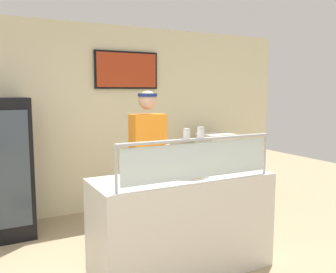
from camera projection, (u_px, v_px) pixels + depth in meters
The scene contains 12 objects.
ground_plane at pixel (153, 245), 4.17m from camera, with size 12.00×12.00×0.00m, color tan.
shop_rear_unit at pixel (107, 118), 5.36m from camera, with size 6.13×0.13×2.70m.
serving_counter at pixel (182, 224), 3.54m from camera, with size 1.73×0.69×0.95m, color silver.
sneeze_guard at pixel (199, 154), 3.20m from camera, with size 1.56×0.06×0.40m.
pizza_tray at pixel (187, 174), 3.48m from camera, with size 0.43×0.43×0.04m.
pizza_server at pixel (189, 172), 3.47m from camera, with size 0.07×0.28×0.01m, color #ADAFB7.
parmesan_shaker at pixel (187, 134), 3.12m from camera, with size 0.06×0.06×0.09m.
pepper_flake_shaker at pixel (201, 133), 3.19m from camera, with size 0.06×0.06×0.10m.
worker_figure at pixel (148, 158), 4.10m from camera, with size 0.41×0.50×1.76m.
drink_fridge at pixel (1, 168), 4.35m from camera, with size 0.67×0.67×1.68m.
prep_shelf at pixel (215, 173), 5.79m from camera, with size 0.70×0.55×0.91m, color #B7BABF.
pizza_box_stack at pixel (216, 139), 5.72m from camera, with size 0.50×0.48×0.18m.
Camera 1 is at (-0.85, -2.60, 1.76)m, focal length 38.95 mm.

